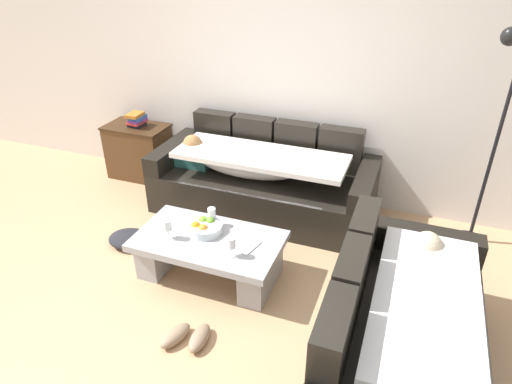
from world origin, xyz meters
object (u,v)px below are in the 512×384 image
object	(u,v)px
wine_glass_near_left	(167,226)
crumpled_garment	(130,239)
couch_along_wall	(261,181)
coffee_table	(209,252)
couch_near_window	(402,336)
book_stack_on_cabinet	(137,119)
open_magazine	(240,243)
wine_glass_far_back	(212,214)
floor_lamp	(493,132)
fruit_bowl	(205,227)
pair_of_shoes	(187,337)
side_cabinet	(139,151)
wine_glass_near_right	(231,243)

from	to	relation	value
wine_glass_near_left	crumpled_garment	distance (m)	0.78
couch_along_wall	coffee_table	size ratio (longest dim) A/B	1.86
couch_near_window	book_stack_on_cabinet	distance (m)	3.68
book_stack_on_cabinet	crumpled_garment	xyz separation A→B (m)	(0.67, -1.27, -0.66)
crumpled_garment	open_magazine	bearing A→B (deg)	-5.38
wine_glass_far_back	floor_lamp	world-z (taller)	floor_lamp
fruit_bowl	crumpled_garment	distance (m)	0.91
floor_lamp	pair_of_shoes	xyz separation A→B (m)	(-1.87, -2.01, -1.07)
book_stack_on_cabinet	floor_lamp	distance (m)	3.64
fruit_bowl	wine_glass_near_left	size ratio (longest dim) A/B	1.69
side_cabinet	open_magazine	bearing A→B (deg)	-36.39
wine_glass_near_right	floor_lamp	bearing A→B (deg)	39.17
coffee_table	wine_glass_near_right	size ratio (longest dim) A/B	7.23
couch_along_wall	pair_of_shoes	bearing A→B (deg)	-85.64
fruit_bowl	open_magazine	bearing A→B (deg)	-9.71
pair_of_shoes	wine_glass_near_right	bearing A→B (deg)	79.60
wine_glass_near_right	side_cabinet	world-z (taller)	side_cabinet
open_magazine	floor_lamp	distance (m)	2.29
fruit_bowl	pair_of_shoes	world-z (taller)	fruit_bowl
couch_along_wall	wine_glass_near_right	xyz separation A→B (m)	(0.25, -1.32, 0.16)
couch_along_wall	wine_glass_near_left	bearing A→B (deg)	-104.40
wine_glass_near_left	wine_glass_near_right	bearing A→B (deg)	-3.85
wine_glass_near_left	open_magazine	bearing A→B (deg)	12.88
wine_glass_near_right	coffee_table	bearing A→B (deg)	151.39
coffee_table	wine_glass_far_back	distance (m)	0.32
open_magazine	floor_lamp	bearing A→B (deg)	49.24
couch_along_wall	open_magazine	xyz separation A→B (m)	(0.25, -1.15, 0.05)
open_magazine	floor_lamp	world-z (taller)	floor_lamp
coffee_table	couch_near_window	bearing A→B (deg)	-16.79
couch_along_wall	crumpled_garment	size ratio (longest dim) A/B	5.58
side_cabinet	book_stack_on_cabinet	distance (m)	0.40
fruit_bowl	pair_of_shoes	size ratio (longest dim) A/B	0.84
fruit_bowl	wine_glass_far_back	xyz separation A→B (m)	(0.01, 0.11, 0.07)
couch_along_wall	wine_glass_near_right	distance (m)	1.35
couch_near_window	crumpled_garment	bearing A→B (deg)	76.25
fruit_bowl	wine_glass_near_right	distance (m)	0.42
pair_of_shoes	crumpled_garment	bearing A→B (deg)	141.40
coffee_table	floor_lamp	distance (m)	2.56
book_stack_on_cabinet	side_cabinet	bearing A→B (deg)	-175.60
couch_near_window	wine_glass_near_right	world-z (taller)	couch_near_window
floor_lamp	wine_glass_far_back	bearing A→B (deg)	-152.20
fruit_bowl	open_magazine	distance (m)	0.34
open_magazine	coffee_table	bearing A→B (deg)	-162.02
coffee_table	crumpled_garment	xyz separation A→B (m)	(-0.90, 0.13, -0.18)
open_magazine	pair_of_shoes	size ratio (longest dim) A/B	0.84
coffee_table	book_stack_on_cabinet	bearing A→B (deg)	138.37
couch_along_wall	crumpled_garment	bearing A→B (deg)	-131.67
wine_glass_near_right	side_cabinet	xyz separation A→B (m)	(-1.87, 1.55, -0.17)
couch_along_wall	couch_near_window	world-z (taller)	same
fruit_bowl	floor_lamp	world-z (taller)	floor_lamp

